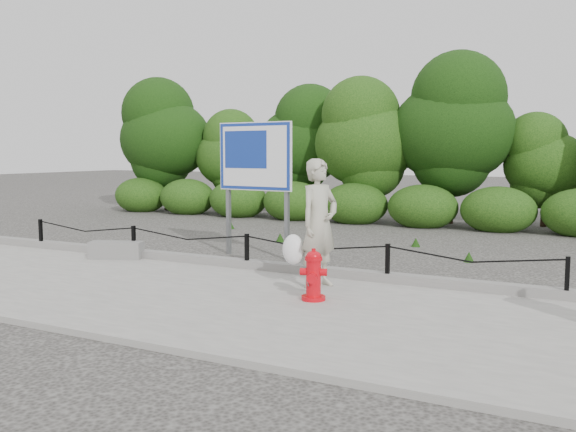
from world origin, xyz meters
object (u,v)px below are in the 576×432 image
Objects in this scene: fire_hydrant at (313,276)px; concrete_block at (116,250)px; advertising_sign at (255,162)px; pedestrian at (317,225)px.

fire_hydrant is 0.71× the size of concrete_block.
advertising_sign is at bearing 114.05° from fire_hydrant.
fire_hydrant is 4.84m from concrete_block.
pedestrian is at bearing -6.19° from concrete_block.
advertising_sign reaches higher than pedestrian.
fire_hydrant is at bearing -15.25° from concrete_block.
pedestrian is at bearing 93.36° from fire_hydrant.
fire_hydrant is at bearing -138.55° from pedestrian.
advertising_sign is at bearing 67.62° from pedestrian.
concrete_block is (-4.36, 0.47, -0.76)m from pedestrian.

